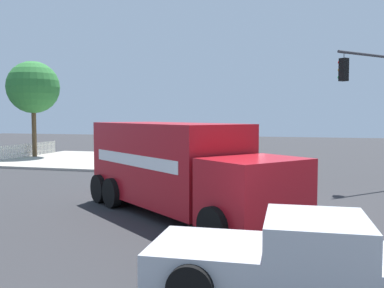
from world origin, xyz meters
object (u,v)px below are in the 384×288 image
at_px(pickup_silver, 304,254).
at_px(sedan_white, 163,156).
at_px(pedestrian_near_corner, 106,145).
at_px(delivery_truck, 178,167).
at_px(shade_tree_near, 33,88).

xyz_separation_m(pickup_silver, sedan_white, (-17.56, -8.75, -0.10)).
bearing_deg(pedestrian_near_corner, pickup_silver, 35.03).
bearing_deg(delivery_truck, shade_tree_near, -132.73).
relative_size(pickup_silver, pedestrian_near_corner, 3.27).
distance_m(pickup_silver, shade_tree_near, 27.84).
distance_m(delivery_truck, pedestrian_near_corner, 17.23).
bearing_deg(shade_tree_near, pickup_silver, 44.79).
xyz_separation_m(sedan_white, pedestrian_near_corner, (-1.90, -4.89, 0.43)).
relative_size(delivery_truck, pickup_silver, 1.49).
distance_m(pickup_silver, sedan_white, 19.62).
xyz_separation_m(pedestrian_near_corner, shade_tree_near, (-0.05, -5.73, 4.08)).
relative_size(pickup_silver, shade_tree_near, 0.77).
bearing_deg(sedan_white, delivery_truck, 21.39).
bearing_deg(delivery_truck, sedan_white, -158.61).
relative_size(pickup_silver, sedan_white, 1.20).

